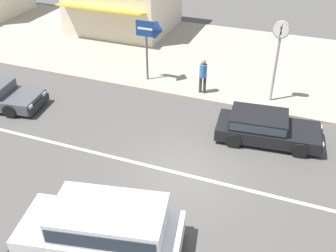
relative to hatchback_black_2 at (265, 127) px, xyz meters
The scene contains 8 objects.
ground_plane 3.86m from the hatchback_black_2, 125.05° to the right, with size 160.00×160.00×0.00m, color #4C4947.
lane_centre_stripe 3.86m from the hatchback_black_2, 125.05° to the right, with size 50.40×0.14×0.01m, color silver.
kerb_strip 7.33m from the hatchback_black_2, 107.42° to the left, with size 68.00×10.00×0.15m, color #9E9384.
hatchback_black_2 is the anchor object (origin of this frame).
minivan_white_4 7.58m from the hatchback_black_2, 114.64° to the right, with size 4.77×2.69×1.56m.
street_clock 3.78m from the hatchback_black_2, 93.60° to the left, with size 0.70×0.22×3.62m.
arrow_signboard 6.70m from the hatchback_black_2, 152.63° to the left, with size 1.34×0.81×2.99m.
pedestrian_near_clock 4.20m from the hatchback_black_2, 141.50° to the left, with size 0.34×0.34×1.64m.
Camera 1 is at (3.22, -9.98, 8.83)m, focal length 42.00 mm.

